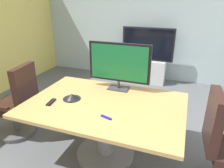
% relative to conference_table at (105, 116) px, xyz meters
% --- Properties ---
extents(ground_plane, '(6.94, 6.94, 0.00)m').
position_rel_conference_table_xyz_m(ground_plane, '(-0.08, 0.14, -0.57)').
color(ground_plane, '#515459').
extents(wall_back_glass_partition, '(5.64, 0.10, 2.61)m').
position_rel_conference_table_xyz_m(wall_back_glass_partition, '(-0.08, 3.11, 0.74)').
color(wall_back_glass_partition, '#9EB2B7').
rests_on(wall_back_glass_partition, ground).
extents(conference_table, '(1.86, 1.27, 0.75)m').
position_rel_conference_table_xyz_m(conference_table, '(0.00, 0.00, 0.00)').
color(conference_table, '#B2894C').
rests_on(conference_table, ground).
extents(office_chair_left, '(0.62, 0.60, 1.09)m').
position_rel_conference_table_xyz_m(office_chair_left, '(-1.35, -0.02, -0.11)').
color(office_chair_left, '#4C4C51').
rests_on(office_chair_left, ground).
extents(tv_monitor, '(0.84, 0.18, 0.64)m').
position_rel_conference_table_xyz_m(tv_monitor, '(0.02, 0.46, 0.54)').
color(tv_monitor, '#333338').
rests_on(tv_monitor, conference_table).
extents(wall_display_unit, '(1.20, 0.36, 1.31)m').
position_rel_conference_table_xyz_m(wall_display_unit, '(-0.03, 2.76, -0.13)').
color(wall_display_unit, '#B7BABC').
rests_on(wall_display_unit, ground).
extents(conference_phone, '(0.22, 0.22, 0.07)m').
position_rel_conference_table_xyz_m(conference_phone, '(-0.43, -0.04, 0.22)').
color(conference_phone, black).
rests_on(conference_phone, conference_table).
extents(remote_control, '(0.07, 0.18, 0.02)m').
position_rel_conference_table_xyz_m(remote_control, '(-0.61, -0.21, 0.19)').
color(remote_control, black).
rests_on(remote_control, conference_table).
extents(whiteboard_marker, '(0.13, 0.06, 0.02)m').
position_rel_conference_table_xyz_m(whiteboard_marker, '(0.14, -0.31, 0.20)').
color(whiteboard_marker, '#1919A5').
rests_on(whiteboard_marker, conference_table).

